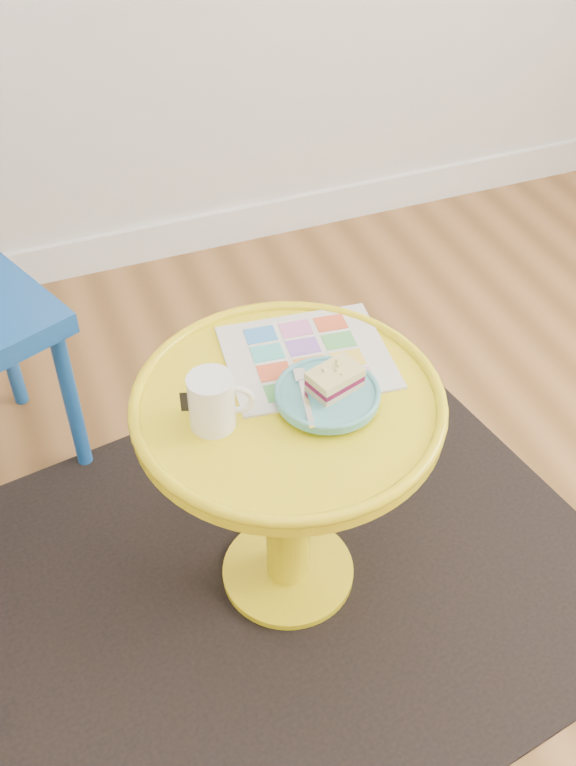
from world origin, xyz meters
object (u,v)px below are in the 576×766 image
object	(u,v)px
side_table	(288,457)
mug	(213,400)
newspaper	(307,357)
plate	(327,395)

from	to	relation	value
side_table	mug	xyz separation A→B (m)	(-0.14, -0.01, 0.20)
side_table	newspaper	distance (m)	0.19
mug	newspaper	bearing A→B (deg)	46.34
side_table	plate	world-z (taller)	plate
side_table	plate	size ratio (longest dim) A/B	3.04
mug	plate	bearing A→B (deg)	14.75
side_table	mug	world-z (taller)	mug
plate	side_table	bearing A→B (deg)	153.92
side_table	mug	distance (m)	0.24
mug	side_table	bearing A→B (deg)	24.55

